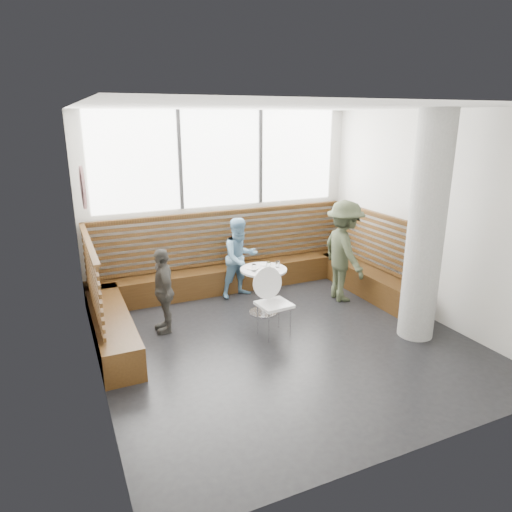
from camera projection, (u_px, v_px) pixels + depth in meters
name	position (u px, v px, depth m)	size (l,w,h in m)	color
room	(287.00, 233.00, 6.07)	(5.00, 5.00, 3.20)	silver
booth	(238.00, 277.00, 7.96)	(5.00, 2.50, 1.44)	#3B240E
concrete_column	(426.00, 229.00, 6.27)	(0.50, 0.50, 3.20)	gray
wall_art	(83.00, 188.00, 5.24)	(0.50, 0.50, 0.03)	white
cafe_table	(264.00, 282.00, 7.31)	(0.74, 0.74, 0.77)	silver
cafe_chair	(272.00, 296.00, 6.62)	(0.47, 0.46, 0.99)	white
adult_man	(344.00, 251.00, 7.81)	(1.13, 0.65, 1.75)	#373E29
child_back	(240.00, 258.00, 8.00)	(0.69, 0.54, 1.42)	#70A0C2
child_left	(163.00, 290.00, 6.69)	(0.75, 0.31, 1.28)	#464440
plate_near	(252.00, 268.00, 7.27)	(0.22, 0.22, 0.02)	white
plate_far	(265.00, 264.00, 7.45)	(0.19, 0.19, 0.01)	white
glass_left	(254.00, 268.00, 7.13)	(0.07, 0.07, 0.11)	white
glass_mid	(269.00, 266.00, 7.20)	(0.07, 0.07, 0.12)	white
glass_right	(277.00, 264.00, 7.32)	(0.06, 0.06, 0.10)	white
menu_card	(268.00, 272.00, 7.11)	(0.20, 0.14, 0.00)	#A5C64C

